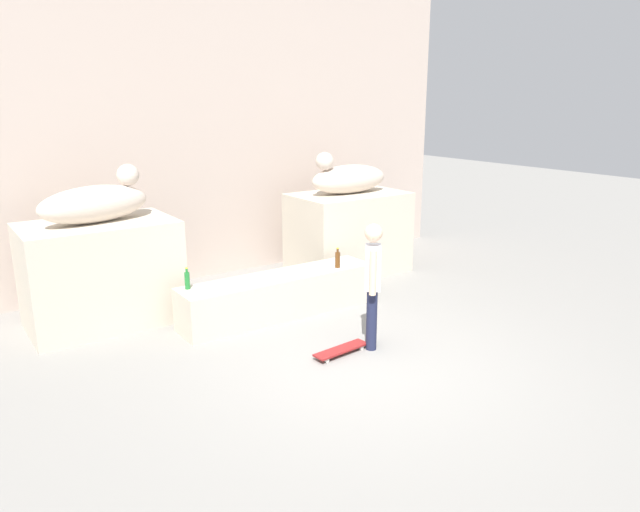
{
  "coord_description": "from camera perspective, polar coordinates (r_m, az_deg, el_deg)",
  "views": [
    {
      "loc": [
        -4.31,
        -5.16,
        3.23
      ],
      "look_at": [
        0.16,
        1.25,
        1.1
      ],
      "focal_mm": 32.93,
      "sensor_mm": 36.0,
      "label": 1
    }
  ],
  "objects": [
    {
      "name": "ground_plane",
      "position": [
        7.46,
        4.52,
        -10.46
      ],
      "size": [
        40.0,
        40.0,
        0.0
      ],
      "primitive_type": "plane",
      "color": "gray"
    },
    {
      "name": "pedestal_left",
      "position": [
        9.06,
        -20.47,
        -1.6
      ],
      "size": [
        2.09,
        1.33,
        1.51
      ],
      "primitive_type": "cube",
      "color": "beige",
      "rests_on": "ground_plane"
    },
    {
      "name": "ledge_block",
      "position": [
        8.92,
        -3.97,
        -3.85
      ],
      "size": [
        3.11,
        0.67,
        0.64
      ],
      "primitive_type": "cube",
      "color": "beige",
      "rests_on": "ground_plane"
    },
    {
      "name": "skater",
      "position": [
        7.66,
        5.13,
        -2.36
      ],
      "size": [
        0.38,
        0.44,
        1.67
      ],
      "rotation": [
        0.0,
        0.0,
        0.88
      ],
      "color": "#1E233F",
      "rests_on": "ground_plane"
    },
    {
      "name": "bottle_green",
      "position": [
        8.36,
        -12.78,
        -2.3
      ],
      "size": [
        0.07,
        0.07,
        0.31
      ],
      "color": "#1E722D",
      "rests_on": "ledge_block"
    },
    {
      "name": "pedestal_right",
      "position": [
        11.0,
        2.79,
        2.22
      ],
      "size": [
        2.09,
        1.33,
        1.51
      ],
      "primitive_type": "cube",
      "color": "beige",
      "rests_on": "ground_plane"
    },
    {
      "name": "statue_reclining_right",
      "position": [
        10.79,
        2.7,
        7.58
      ],
      "size": [
        1.6,
        0.57,
        0.78
      ],
      "rotation": [
        0.0,
        0.0,
        3.13
      ],
      "color": "beige",
      "rests_on": "pedestal_right"
    },
    {
      "name": "statue_reclining_left",
      "position": [
        8.85,
        -20.88,
        4.91
      ],
      "size": [
        1.68,
        0.89,
        0.78
      ],
      "rotation": [
        0.0,
        0.0,
        0.22
      ],
      "color": "beige",
      "rests_on": "pedestal_left"
    },
    {
      "name": "facade_wall",
      "position": [
        10.96,
        -12.0,
        12.14
      ],
      "size": [
        10.82,
        0.6,
        5.4
      ],
      "primitive_type": "cube",
      "color": "#BFAC9F",
      "rests_on": "ground_plane"
    },
    {
      "name": "skateboard",
      "position": [
        7.69,
        2.06,
        -9.08
      ],
      "size": [
        0.81,
        0.27,
        0.08
      ],
      "rotation": [
        0.0,
        0.0,
        0.09
      ],
      "color": "maroon",
      "rests_on": "ground_plane"
    },
    {
      "name": "bottle_brown",
      "position": [
        9.17,
        1.72,
        -0.32
      ],
      "size": [
        0.08,
        0.08,
        0.32
      ],
      "color": "#593314",
      "rests_on": "ledge_block"
    }
  ]
}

